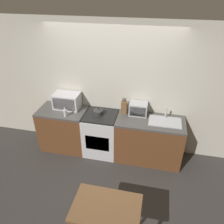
# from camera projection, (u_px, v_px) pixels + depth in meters

# --- Properties ---
(ground_plane) EXTENTS (16.00, 16.00, 0.00)m
(ground_plane) POSITION_uv_depth(u_px,v_px,m) (101.00, 173.00, 4.12)
(ground_plane) COLOR #33302D
(wall_back) EXTENTS (10.00, 0.06, 2.60)m
(wall_back) POSITION_uv_depth(u_px,v_px,m) (112.00, 89.00, 4.25)
(wall_back) COLOR beige
(wall_back) RESTS_ON ground_plane
(counter_left_run) EXTENTS (0.95, 0.62, 0.90)m
(counter_left_run) POSITION_uv_depth(u_px,v_px,m) (64.00, 128.00, 4.59)
(counter_left_run) COLOR brown
(counter_left_run) RESTS_ON ground_plane
(counter_right_run) EXTENTS (1.27, 0.62, 0.90)m
(counter_right_run) POSITION_uv_depth(u_px,v_px,m) (149.00, 140.00, 4.26)
(counter_right_run) COLOR brown
(counter_right_run) RESTS_ON ground_plane
(stove_range) EXTENTS (0.65, 0.62, 0.90)m
(stove_range) POSITION_uv_depth(u_px,v_px,m) (101.00, 133.00, 4.44)
(stove_range) COLOR silver
(stove_range) RESTS_ON ground_plane
(kettle) EXTENTS (0.19, 0.19, 0.16)m
(kettle) POSITION_uv_depth(u_px,v_px,m) (98.00, 111.00, 4.18)
(kettle) COLOR #2D2D2D
(kettle) RESTS_ON stove_range
(microwave) EXTENTS (0.51, 0.33, 0.31)m
(microwave) POSITION_uv_depth(u_px,v_px,m) (67.00, 101.00, 4.36)
(microwave) COLOR silver
(microwave) RESTS_ON counter_left_run
(bottle) EXTENTS (0.06, 0.06, 0.20)m
(bottle) POSITION_uv_depth(u_px,v_px,m) (65.00, 113.00, 4.11)
(bottle) COLOR silver
(bottle) RESTS_ON counter_left_run
(knife_block) EXTENTS (0.11, 0.09, 0.33)m
(knife_block) POSITION_uv_depth(u_px,v_px,m) (124.00, 107.00, 4.19)
(knife_block) COLOR brown
(knife_block) RESTS_ON counter_right_run
(toaster_oven) EXTENTS (0.34, 0.24, 0.24)m
(toaster_oven) POSITION_uv_depth(u_px,v_px,m) (138.00, 109.00, 4.15)
(toaster_oven) COLOR #ADAFB5
(toaster_oven) RESTS_ON counter_right_run
(sink_basin) EXTENTS (0.59, 0.36, 0.24)m
(sink_basin) POSITION_uv_depth(u_px,v_px,m) (165.00, 121.00, 3.98)
(sink_basin) COLOR #ADAFB5
(sink_basin) RESTS_ON counter_right_run
(dining_table) EXTENTS (0.85, 0.56, 0.75)m
(dining_table) POSITION_uv_depth(u_px,v_px,m) (106.00, 213.00, 2.74)
(dining_table) COLOR brown
(dining_table) RESTS_ON ground_plane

